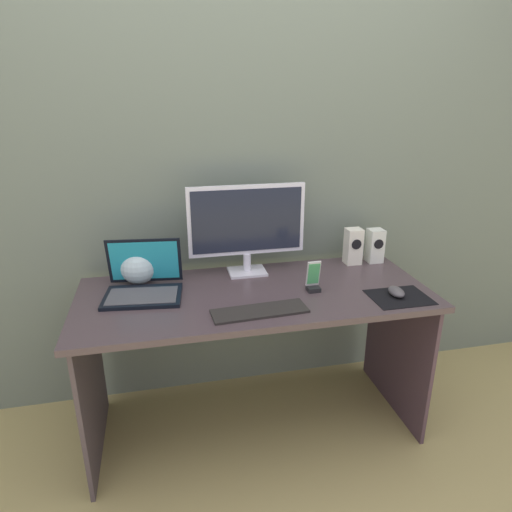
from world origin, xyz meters
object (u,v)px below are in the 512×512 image
at_px(monitor, 247,225).
at_px(phone_in_dock, 313,280).
at_px(keyboard_external, 260,311).
at_px(speaker_near_monitor, 353,246).
at_px(speaker_right, 375,246).
at_px(mouse, 396,292).
at_px(fishbowl, 138,266).
at_px(laptop, 143,284).

relative_size(monitor, phone_in_dock, 4.00).
relative_size(monitor, keyboard_external, 1.44).
xyz_separation_m(speaker_near_monitor, phone_in_dock, (-0.31, -0.28, -0.04)).
distance_m(keyboard_external, phone_in_dock, 0.32).
xyz_separation_m(speaker_right, keyboard_external, (-0.71, -0.43, -0.08)).
xyz_separation_m(monitor, phone_in_dock, (0.25, -0.27, -0.19)).
height_order(monitor, speaker_right, monitor).
bearing_deg(monitor, mouse, -34.68).
xyz_separation_m(speaker_right, fishbowl, (-1.19, -0.01, -0.01)).
bearing_deg(phone_in_dock, monitor, 132.83).
relative_size(monitor, laptop, 1.57).
relative_size(laptop, mouse, 3.53).
distance_m(fishbowl, phone_in_dock, 0.80).
height_order(speaker_near_monitor, fishbowl, speaker_near_monitor).
height_order(keyboard_external, mouse, mouse).
distance_m(laptop, mouse, 1.10).
relative_size(monitor, mouse, 5.57).
relative_size(speaker_right, keyboard_external, 0.45).
xyz_separation_m(fishbowl, phone_in_dock, (0.76, -0.26, -0.03)).
bearing_deg(fishbowl, mouse, -20.00).
bearing_deg(keyboard_external, phone_in_dock, 25.36).
bearing_deg(speaker_near_monitor, keyboard_external, -143.79).
bearing_deg(keyboard_external, fishbowl, 135.43).
relative_size(speaker_right, phone_in_dock, 1.25).
relative_size(speaker_near_monitor, keyboard_external, 0.48).
height_order(laptop, fishbowl, laptop).
bearing_deg(fishbowl, speaker_near_monitor, 0.78).
height_order(monitor, speaker_near_monitor, monitor).
distance_m(monitor, fishbowl, 0.54).
relative_size(laptop, keyboard_external, 0.91).
bearing_deg(phone_in_dock, laptop, 170.44).
xyz_separation_m(speaker_near_monitor, fishbowl, (-1.06, -0.01, -0.01)).
bearing_deg(speaker_right, fishbowl, -179.30).
relative_size(fishbowl, keyboard_external, 0.44).
height_order(monitor, mouse, monitor).
height_order(speaker_right, mouse, speaker_right).
bearing_deg(mouse, speaker_near_monitor, 97.33).
bearing_deg(speaker_near_monitor, monitor, -178.87).
bearing_deg(phone_in_dock, fishbowl, 160.92).
bearing_deg(mouse, speaker_right, 80.70).
relative_size(speaker_right, mouse, 1.74).
bearing_deg(fishbowl, keyboard_external, -41.02).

